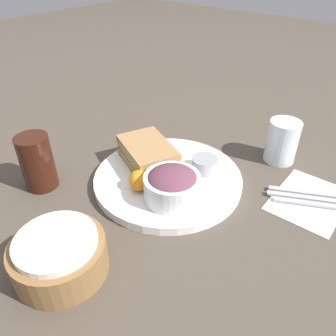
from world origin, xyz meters
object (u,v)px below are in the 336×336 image
(drink_glass, at_px, (37,162))
(water_glass, at_px, (282,141))
(knife, at_px, (310,198))
(sandwich, at_px, (148,154))
(spoon, at_px, (311,204))
(dressing_cup, at_px, (205,164))
(bread_basket, at_px, (59,255))
(salad_bowl, at_px, (172,185))
(fork, at_px, (309,193))
(plate, at_px, (168,179))

(drink_glass, distance_m, water_glass, 0.56)
(drink_glass, xyz_separation_m, knife, (-0.48, -0.32, -0.05))
(sandwich, relative_size, knife, 0.99)
(drink_glass, xyz_separation_m, spoon, (-0.49, -0.31, -0.05))
(dressing_cup, distance_m, bread_basket, 0.36)
(bread_basket, bearing_deg, salad_bowl, -99.62)
(salad_bowl, height_order, fork, salad_bowl)
(dressing_cup, relative_size, bread_basket, 0.38)
(plate, xyz_separation_m, water_glass, (-0.16, -0.25, 0.04))
(fork, bearing_deg, knife, -90.00)
(knife, bearing_deg, water_glass, 110.32)
(water_glass, bearing_deg, knife, 137.34)
(drink_glass, bearing_deg, dressing_cup, -136.32)
(bread_basket, height_order, spoon, bread_basket)
(salad_bowl, bearing_deg, sandwich, -27.39)
(knife, bearing_deg, fork, 90.00)
(knife, height_order, spoon, same)
(plate, relative_size, fork, 1.98)
(spoon, bearing_deg, bread_basket, -149.47)
(sandwich, xyz_separation_m, dressing_cup, (-0.12, -0.06, -0.01))
(sandwich, height_order, bread_basket, bread_basket)
(plate, height_order, drink_glass, drink_glass)
(dressing_cup, height_order, spoon, dressing_cup)
(dressing_cup, xyz_separation_m, knife, (-0.22, -0.07, -0.03))
(bread_basket, relative_size, fork, 0.92)
(knife, relative_size, water_glass, 1.67)
(salad_bowl, bearing_deg, knife, -138.28)
(sandwich, xyz_separation_m, knife, (-0.34, -0.13, -0.04))
(dressing_cup, height_order, fork, dressing_cup)
(plate, xyz_separation_m, bread_basket, (-0.01, 0.30, 0.03))
(sandwich, bearing_deg, fork, -156.22)
(sandwich, distance_m, drink_glass, 0.24)
(plate, relative_size, dressing_cup, 5.63)
(spoon, bearing_deg, sandwich, 171.11)
(salad_bowl, distance_m, knife, 0.29)
(salad_bowl, relative_size, dressing_cup, 1.96)
(salad_bowl, bearing_deg, plate, -45.02)
(salad_bowl, height_order, spoon, salad_bowl)
(plate, distance_m, water_glass, 0.29)
(drink_glass, height_order, fork, drink_glass)
(sandwich, relative_size, spoon, 1.16)
(knife, relative_size, spoon, 1.17)
(drink_glass, xyz_separation_m, fork, (-0.47, -0.34, -0.05))
(bread_basket, distance_m, fork, 0.52)
(fork, bearing_deg, bread_basket, -146.02)
(dressing_cup, bearing_deg, bread_basket, 84.03)
(salad_bowl, xyz_separation_m, dressing_cup, (0.00, -0.12, -0.02))
(salad_bowl, relative_size, knife, 0.65)
(drink_glass, bearing_deg, salad_bowl, -154.07)
(fork, relative_size, knife, 0.95)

